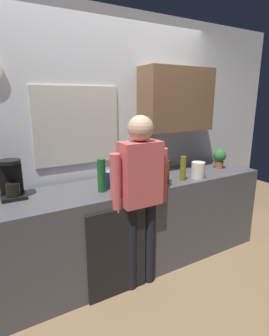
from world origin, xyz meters
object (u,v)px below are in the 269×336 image
(bottle_clear_soda, at_px, (144,174))
(dish_soap, at_px, (108,179))
(coffee_maker, at_px, (11,181))
(potted_plant, at_px, (219,157))
(mixing_bowl, at_px, (132,177))
(person_at_sink, at_px, (140,190))
(bottle_olive_oil, at_px, (183,168))
(storage_canister, at_px, (198,170))
(bottle_amber_beer, at_px, (166,172))
(bottle_green_wine, at_px, (102,175))

(bottle_clear_soda, distance_m, dish_soap, 0.34)
(coffee_maker, xyz_separation_m, potted_plant, (2.26, -0.18, -0.01))
(mixing_bowl, height_order, person_at_sink, person_at_sink)
(bottle_olive_oil, xyz_separation_m, dish_soap, (-0.75, 0.18, -0.05))
(bottle_olive_oil, bearing_deg, storage_canister, -4.05)
(bottle_clear_soda, bearing_deg, person_at_sink, -136.04)
(bottle_olive_oil, xyz_separation_m, person_at_sink, (-0.58, -0.12, -0.09))
(potted_plant, relative_size, person_at_sink, 0.14)
(dish_soap, bearing_deg, coffee_maker, 168.57)
(coffee_maker, xyz_separation_m, storage_canister, (1.76, -0.36, -0.06))
(bottle_amber_beer, height_order, bottle_clear_soda, bottle_clear_soda)
(person_at_sink, bearing_deg, potted_plant, 19.00)
(bottle_green_wine, xyz_separation_m, mixing_bowl, (0.40, 0.14, -0.11))
(bottle_green_wine, relative_size, dish_soap, 1.67)
(bottle_olive_oil, distance_m, potted_plant, 0.72)
(bottle_amber_beer, xyz_separation_m, mixing_bowl, (-0.25, 0.23, -0.08))
(mixing_bowl, xyz_separation_m, storage_canister, (0.65, -0.26, 0.05))
(potted_plant, distance_m, person_at_sink, 1.31)
(dish_soap, distance_m, storage_canister, 0.96)
(coffee_maker, height_order, person_at_sink, person_at_sink)
(coffee_maker, distance_m, person_at_sink, 1.09)
(potted_plant, bearing_deg, bottle_olive_oil, -166.74)
(coffee_maker, distance_m, dish_soap, 0.83)
(dish_soap, relative_size, storage_canister, 1.06)
(dish_soap, relative_size, person_at_sink, 0.11)
(bottle_green_wine, height_order, mixing_bowl, bottle_green_wine)
(bottle_amber_beer, xyz_separation_m, dish_soap, (-0.55, 0.17, -0.04))
(bottle_green_wine, height_order, potted_plant, bottle_green_wine)
(storage_canister, bearing_deg, dish_soap, 168.31)
(bottle_amber_beer, distance_m, potted_plant, 0.91)
(mixing_bowl, relative_size, dish_soap, 1.22)
(bottle_green_wine, bearing_deg, dish_soap, 37.54)
(bottle_green_wine, relative_size, storage_canister, 1.76)
(storage_canister, bearing_deg, coffee_maker, 168.43)
(bottle_green_wine, height_order, dish_soap, bottle_green_wine)
(mixing_bowl, distance_m, person_at_sink, 0.38)
(coffee_maker, relative_size, bottle_amber_beer, 1.43)
(potted_plant, height_order, dish_soap, potted_plant)
(bottle_olive_oil, relative_size, storage_canister, 1.47)
(bottle_olive_oil, distance_m, mixing_bowl, 0.52)
(coffee_maker, distance_m, potted_plant, 2.27)
(potted_plant, distance_m, storage_canister, 0.54)
(bottle_amber_beer, relative_size, bottle_olive_oil, 0.92)
(coffee_maker, height_order, bottle_amber_beer, coffee_maker)
(person_at_sink, bearing_deg, bottle_amber_beer, 25.06)
(bottle_olive_oil, height_order, potted_plant, bottle_olive_oil)
(bottle_amber_beer, distance_m, mixing_bowl, 0.35)
(bottle_olive_oil, distance_m, storage_canister, 0.20)
(bottle_clear_soda, bearing_deg, coffee_maker, 161.67)
(bottle_amber_beer, height_order, potted_plant, same)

